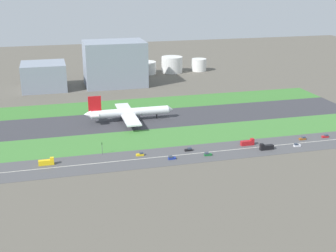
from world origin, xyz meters
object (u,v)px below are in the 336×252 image
object	(u,v)px
truck_2	(47,162)
truck_1	(266,147)
car_3	(208,154)
traffic_light	(102,147)
airliner	(128,112)
fuel_tank_west	(145,68)
car_1	(325,136)
fuel_tank_centre	(172,65)
hangar_building	(115,64)
car_2	(172,158)
fuel_tank_east	(199,65)
car_5	(297,145)
terminal_building	(44,76)
truck_0	(248,143)
car_6	(189,150)
car_4	(303,138)
car_0	(140,154)

from	to	relation	value
truck_2	truck_1	world-z (taller)	same
truck_2	truck_1	xyz separation A→B (m)	(127.86, -10.00, 0.00)
car_3	traffic_light	bearing A→B (deg)	-16.97
airliner	fuel_tank_west	size ratio (longest dim) A/B	2.83
car_1	fuel_tank_centre	size ratio (longest dim) A/B	0.20
airliner	hangar_building	size ratio (longest dim) A/B	1.15
car_2	hangar_building	distance (m)	193.06
car_1	fuel_tank_east	xyz separation A→B (m)	(-10.29, 227.00, 5.74)
car_5	terminal_building	xyz separation A→B (m)	(-148.43, 192.00, 11.27)
truck_0	fuel_tank_east	size ratio (longest dim) A/B	0.52
truck_2	car_6	world-z (taller)	truck_2
fuel_tank_west	fuel_tank_centre	world-z (taller)	fuel_tank_centre
car_5	fuel_tank_centre	distance (m)	237.58
airliner	car_2	xyz separation A→B (m)	(11.35, -78.00, -5.31)
terminal_building	car_4	bearing A→B (deg)	-48.98
car_3	terminal_building	size ratio (longest dim) A/B	0.11
car_2	car_5	bearing A→B (deg)	-180.00
airliner	terminal_building	distance (m)	127.80
airliner	fuel_tank_east	xyz separation A→B (m)	(106.97, 159.00, 0.43)
truck_0	terminal_building	world-z (taller)	terminal_building
truck_1	car_4	world-z (taller)	truck_1
terminal_building	car_6	bearing A→B (deg)	-65.71
truck_0	truck_1	bearing A→B (deg)	-53.00
truck_0	car_0	size ratio (longest dim) A/B	1.91
truck_2	car_3	xyz separation A→B (m)	(90.60, -10.00, -0.75)
car_4	fuel_tank_centre	size ratio (longest dim) A/B	0.20
car_2	terminal_building	distance (m)	204.27
truck_1	traffic_light	distance (m)	97.93
truck_2	fuel_tank_west	world-z (taller)	fuel_tank_west
car_0	fuel_tank_east	size ratio (longest dim) A/B	0.27
car_4	fuel_tank_west	distance (m)	233.43
airliner	traffic_light	size ratio (longest dim) A/B	9.03
fuel_tank_west	fuel_tank_east	size ratio (longest dim) A/B	1.43
traffic_light	fuel_tank_west	world-z (taller)	fuel_tank_west
car_2	car_4	world-z (taller)	same
car_5	car_6	bearing A→B (deg)	-8.58
traffic_light	hangar_building	bearing A→B (deg)	79.01
truck_1	car_5	xyz separation A→B (m)	(20.62, 0.00, -0.75)
airliner	car_3	distance (m)	84.89
terminal_building	fuel_tank_centre	xyz separation A→B (m)	(133.67, 45.00, -3.73)
truck_1	fuel_tank_centre	size ratio (longest dim) A/B	0.37
fuel_tank_east	truck_1	bearing A→B (deg)	-98.78
car_0	car_6	world-z (taller)	same
car_3	truck_1	bearing A→B (deg)	180.00
car_3	car_4	size ratio (longest dim) A/B	1.00
car_5	fuel_tank_east	xyz separation A→B (m)	(16.00, 237.00, 5.74)
car_1	hangar_building	distance (m)	213.25
car_4	hangar_building	distance (m)	205.32
truck_2	fuel_tank_east	xyz separation A→B (m)	(164.49, 227.00, 4.99)
fuel_tank_centre	car_4	bearing A→B (deg)	-83.81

